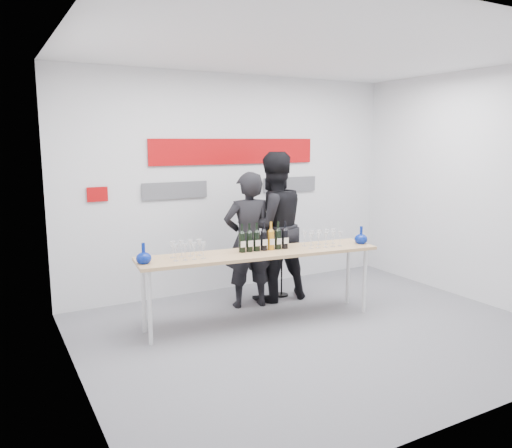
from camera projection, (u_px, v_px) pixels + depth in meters
name	position (u px, v px, depth m)	size (l,w,h in m)	color
ground	(316.00, 332.00, 5.55)	(5.00, 5.00, 0.00)	slate
back_wall	(235.00, 184.00, 7.03)	(5.00, 0.04, 3.00)	silver
signage	(232.00, 162.00, 6.92)	(3.38, 0.02, 0.79)	#AA0709
tasting_table	(260.00, 257.00, 5.73)	(2.86, 0.88, 0.84)	tan
wine_bottles	(264.00, 236.00, 5.76)	(0.62, 0.15, 0.33)	black
decanter_left	(144.00, 253.00, 5.16)	(0.16, 0.16, 0.21)	navy
decanter_right	(361.00, 235.00, 6.15)	(0.16, 0.16, 0.21)	navy
glasses_left	(188.00, 250.00, 5.39)	(0.38, 0.26, 0.18)	silver
glasses_right	(322.00, 238.00, 6.01)	(0.48, 0.27, 0.18)	silver
presenter_left	(248.00, 240.00, 6.28)	(0.63, 0.41, 1.72)	black
presenter_right	(273.00, 227.00, 6.55)	(0.95, 0.74, 1.96)	black
mic_stand	(282.00, 261.00, 6.75)	(0.19, 0.19, 1.60)	black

